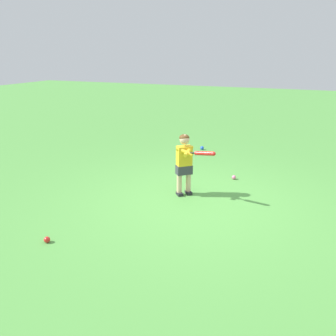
% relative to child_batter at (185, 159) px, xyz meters
% --- Properties ---
extents(ground_plane, '(40.00, 40.00, 0.00)m').
position_rel_child_batter_xyz_m(ground_plane, '(-0.26, -0.30, -0.65)').
color(ground_plane, '#519942').
extents(child_batter, '(0.41, 0.76, 1.08)m').
position_rel_child_batter_xyz_m(child_batter, '(0.00, 0.00, 0.00)').
color(child_batter, '#232328').
rests_on(child_batter, ground).
extents(play_ball_far_left, '(0.08, 0.08, 0.08)m').
position_rel_child_batter_xyz_m(play_ball_far_left, '(1.10, -0.63, -0.61)').
color(play_ball_far_left, pink).
rests_on(play_ball_far_left, ground).
extents(play_ball_behind_batter, '(0.08, 0.08, 0.08)m').
position_rel_child_batter_xyz_m(play_ball_behind_batter, '(-2.22, 1.14, -0.61)').
color(play_ball_behind_batter, red).
rests_on(play_ball_behind_batter, ground).
extents(play_ball_near_batter, '(0.09, 0.09, 0.09)m').
position_rel_child_batter_xyz_m(play_ball_near_batter, '(2.96, 0.59, -0.60)').
color(play_ball_near_batter, blue).
rests_on(play_ball_near_batter, ground).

